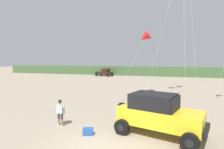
{
  "coord_description": "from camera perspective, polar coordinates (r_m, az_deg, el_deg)",
  "views": [
    {
      "loc": [
        3.34,
        -7.74,
        4.05
      ],
      "look_at": [
        -0.25,
        3.07,
        3.2
      ],
      "focal_mm": 29.43,
      "sensor_mm": 36.0,
      "label": 1
    }
  ],
  "objects": [
    {
      "name": "person_watching",
      "position": [
        11.99,
        -15.78,
        -10.95
      ],
      "size": [
        0.62,
        0.31,
        1.67
      ],
      "color": "#8C664C",
      "rests_on": "ground_plane"
    },
    {
      "name": "jeep",
      "position": [
        10.5,
        14.14,
        -11.62
      ],
      "size": [
        5.02,
        3.38,
        2.26
      ],
      "color": "yellow",
      "rests_on": "ground_plane"
    },
    {
      "name": "distant_pickup",
      "position": [
        48.96,
        -2.29,
        0.61
      ],
      "size": [
        4.93,
        3.39,
        1.98
      ],
      "color": "black",
      "rests_on": "ground_plane"
    },
    {
      "name": "cooler_box",
      "position": [
        10.59,
        -7.43,
        -17.14
      ],
      "size": [
        0.65,
        0.53,
        0.38
      ],
      "primitive_type": "cube",
      "rotation": [
        0.0,
        0.0,
        0.35
      ],
      "color": "#23519E",
      "rests_on": "ground_plane"
    },
    {
      "name": "ground_plane",
      "position": [
        9.35,
        -4.79,
        -21.42
      ],
      "size": [
        220.0,
        220.0,
        0.0
      ],
      "primitive_type": "plane",
      "color": "gray"
    },
    {
      "name": "dune_ridge",
      "position": [
        53.57,
        10.9,
        1.17
      ],
      "size": [
        90.0,
        8.76,
        2.46
      ],
      "primitive_type": "cube",
      "color": "#426038",
      "rests_on": "ground_plane"
    },
    {
      "name": "kite_white_parafoil",
      "position": [
        21.24,
        10.15,
        11.32
      ],
      "size": [
        3.16,
        5.17,
        7.55
      ],
      "color": "red",
      "rests_on": "ground_plane"
    }
  ]
}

